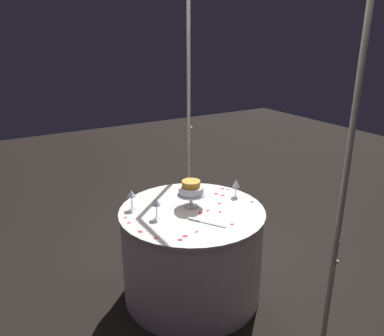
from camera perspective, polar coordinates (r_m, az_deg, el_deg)
ground_plane at (r=3.35m, az=0.00°, el=-17.80°), size 12.00×12.00×0.00m
decorative_arch at (r=3.00m, az=8.61°, el=10.66°), size 1.90×0.06×2.52m
main_table at (r=3.14m, az=0.00°, el=-12.35°), size 1.11×1.11×0.75m
tiered_cake at (r=2.96m, az=-0.14°, el=-3.21°), size 0.22×0.22×0.21m
wine_glass_0 at (r=2.96m, az=-8.92°, el=-3.89°), size 0.07×0.07×0.15m
wine_glass_1 at (r=3.17m, az=6.50°, el=-2.36°), size 0.06×0.06×0.15m
wine_glass_2 at (r=2.80m, az=-5.29°, el=-5.11°), size 0.07×0.07×0.16m
cake_knife at (r=2.77m, az=1.88°, el=-7.98°), size 0.26×0.18×0.01m
rose_petal_0 at (r=3.12m, az=8.88°, el=-4.94°), size 0.02×0.03×0.00m
rose_petal_1 at (r=2.67m, az=-7.64°, el=-9.26°), size 0.05×0.04×0.00m
rose_petal_2 at (r=3.28m, az=-1.38°, el=-3.48°), size 0.04×0.04×0.00m
rose_petal_3 at (r=3.06m, az=-5.34°, el=-5.31°), size 0.03×0.03×0.00m
rose_petal_4 at (r=2.56m, az=-1.74°, el=-10.51°), size 0.04×0.04×0.00m
rose_petal_5 at (r=3.24m, az=3.60°, el=-3.79°), size 0.04×0.05×0.00m
rose_petal_6 at (r=3.34m, az=-0.29°, el=-3.02°), size 0.05×0.05×0.00m
rose_petal_7 at (r=2.76m, az=5.95°, el=-8.24°), size 0.03×0.04×0.00m
rose_petal_8 at (r=3.33m, az=5.32°, el=-3.17°), size 0.03×0.02×0.00m
rose_petal_9 at (r=2.93m, az=4.13°, el=-6.48°), size 0.04×0.04×0.00m
rose_petal_10 at (r=2.91m, az=1.30°, el=-6.56°), size 0.04×0.04×0.00m
rose_petal_11 at (r=2.89m, az=1.20°, el=-6.75°), size 0.03×0.02×0.00m
rose_petal_12 at (r=2.60m, az=-1.01°, el=-9.99°), size 0.04×0.05×0.00m
rose_petal_13 at (r=2.58m, az=-5.39°, el=-10.25°), size 0.04×0.03×0.00m
rose_petal_14 at (r=2.65m, az=0.71°, el=-9.35°), size 0.03×0.03×0.00m
rose_petal_15 at (r=2.94m, az=2.37°, el=-6.27°), size 0.03×0.04×0.00m
rose_petal_16 at (r=2.88m, az=-9.76°, el=-7.22°), size 0.03×0.03×0.00m
rose_petal_17 at (r=2.80m, az=-9.27°, el=-7.95°), size 0.03×0.03×0.00m
rose_petal_18 at (r=3.06m, az=4.09°, el=-5.24°), size 0.03×0.02×0.00m
rose_petal_19 at (r=3.21m, az=4.51°, el=-4.04°), size 0.04×0.04×0.00m
rose_petal_20 at (r=3.35m, az=4.48°, el=-3.04°), size 0.04×0.04×0.00m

